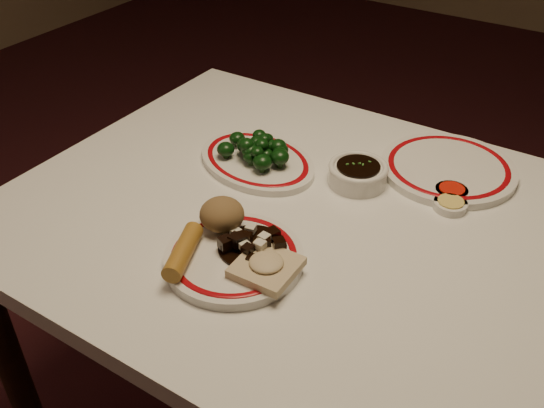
{
  "coord_description": "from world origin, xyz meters",
  "views": [
    {
      "loc": [
        0.41,
        -0.81,
        1.44
      ],
      "look_at": [
        -0.07,
        -0.07,
        0.8
      ],
      "focal_mm": 40.0,
      "sensor_mm": 36.0,
      "label": 1
    }
  ],
  "objects_px": {
    "dining_table": "(319,256)",
    "fried_wonton": "(266,266)",
    "soy_bowl": "(358,175)",
    "broccoli_pile": "(258,149)",
    "stirfry_heap": "(250,244)",
    "broccoli_plate": "(257,161)",
    "main_plate": "(234,257)",
    "spring_roll": "(183,251)",
    "rice_mound": "(222,214)"
  },
  "relations": [
    {
      "from": "dining_table",
      "to": "fried_wonton",
      "type": "relative_size",
      "value": 11.99
    },
    {
      "from": "fried_wonton",
      "to": "soy_bowl",
      "type": "xyz_separation_m",
      "value": [
        -0.0,
        0.34,
        -0.01
      ]
    },
    {
      "from": "broccoli_pile",
      "to": "stirfry_heap",
      "type": "bearing_deg",
      "value": -58.64
    },
    {
      "from": "broccoli_plate",
      "to": "soy_bowl",
      "type": "distance_m",
      "value": 0.22
    },
    {
      "from": "dining_table",
      "to": "soy_bowl",
      "type": "distance_m",
      "value": 0.18
    },
    {
      "from": "stirfry_heap",
      "to": "broccoli_pile",
      "type": "distance_m",
      "value": 0.3
    },
    {
      "from": "broccoli_pile",
      "to": "soy_bowl",
      "type": "distance_m",
      "value": 0.22
    },
    {
      "from": "stirfry_heap",
      "to": "broccoli_pile",
      "type": "xyz_separation_m",
      "value": [
        -0.16,
        0.26,
        0.01
      ]
    },
    {
      "from": "main_plate",
      "to": "spring_roll",
      "type": "relative_size",
      "value": 2.16
    },
    {
      "from": "rice_mound",
      "to": "stirfry_heap",
      "type": "bearing_deg",
      "value": -17.14
    },
    {
      "from": "rice_mound",
      "to": "spring_roll",
      "type": "relative_size",
      "value": 0.66
    },
    {
      "from": "broccoli_pile",
      "to": "spring_roll",
      "type": "bearing_deg",
      "value": -77.25
    },
    {
      "from": "stirfry_heap",
      "to": "fried_wonton",
      "type": "bearing_deg",
      "value": -30.51
    },
    {
      "from": "rice_mound",
      "to": "broccoli_plate",
      "type": "distance_m",
      "value": 0.25
    },
    {
      "from": "broccoli_plate",
      "to": "soy_bowl",
      "type": "height_order",
      "value": "soy_bowl"
    },
    {
      "from": "broccoli_pile",
      "to": "soy_bowl",
      "type": "xyz_separation_m",
      "value": [
        0.21,
        0.05,
        -0.02
      ]
    },
    {
      "from": "main_plate",
      "to": "dining_table",
      "type": "bearing_deg",
      "value": 70.56
    },
    {
      "from": "dining_table",
      "to": "spring_roll",
      "type": "relative_size",
      "value": 9.82
    },
    {
      "from": "broccoli_plate",
      "to": "rice_mound",
      "type": "bearing_deg",
      "value": -70.7
    },
    {
      "from": "rice_mound",
      "to": "fried_wonton",
      "type": "bearing_deg",
      "value": -22.95
    },
    {
      "from": "broccoli_pile",
      "to": "broccoli_plate",
      "type": "bearing_deg",
      "value": 162.84
    },
    {
      "from": "fried_wonton",
      "to": "soy_bowl",
      "type": "relative_size",
      "value": 0.85
    },
    {
      "from": "dining_table",
      "to": "broccoli_pile",
      "type": "distance_m",
      "value": 0.26
    },
    {
      "from": "main_plate",
      "to": "stirfry_heap",
      "type": "distance_m",
      "value": 0.04
    },
    {
      "from": "stirfry_heap",
      "to": "broccoli_pile",
      "type": "height_order",
      "value": "broccoli_pile"
    },
    {
      "from": "spring_roll",
      "to": "soy_bowl",
      "type": "distance_m",
      "value": 0.41
    },
    {
      "from": "rice_mound",
      "to": "soy_bowl",
      "type": "relative_size",
      "value": 0.68
    },
    {
      "from": "rice_mound",
      "to": "soy_bowl",
      "type": "bearing_deg",
      "value": 65.64
    },
    {
      "from": "dining_table",
      "to": "stirfry_heap",
      "type": "bearing_deg",
      "value": -107.12
    },
    {
      "from": "main_plate",
      "to": "broccoli_plate",
      "type": "distance_m",
      "value": 0.32
    },
    {
      "from": "fried_wonton",
      "to": "stirfry_heap",
      "type": "height_order",
      "value": "stirfry_heap"
    },
    {
      "from": "main_plate",
      "to": "soy_bowl",
      "type": "xyz_separation_m",
      "value": [
        0.07,
        0.33,
        0.01
      ]
    },
    {
      "from": "spring_roll",
      "to": "broccoli_pile",
      "type": "height_order",
      "value": "broccoli_pile"
    },
    {
      "from": "spring_roll",
      "to": "soy_bowl",
      "type": "height_order",
      "value": "spring_roll"
    },
    {
      "from": "soy_bowl",
      "to": "dining_table",
      "type": "bearing_deg",
      "value": -90.89
    },
    {
      "from": "rice_mound",
      "to": "stirfry_heap",
      "type": "xyz_separation_m",
      "value": [
        0.08,
        -0.02,
        -0.02
      ]
    },
    {
      "from": "dining_table",
      "to": "spring_roll",
      "type": "xyz_separation_m",
      "value": [
        -0.13,
        -0.24,
        0.13
      ]
    },
    {
      "from": "broccoli_plate",
      "to": "main_plate",
      "type": "bearing_deg",
      "value": -63.34
    },
    {
      "from": "rice_mound",
      "to": "spring_roll",
      "type": "bearing_deg",
      "value": -91.67
    },
    {
      "from": "spring_roll",
      "to": "broccoli_pile",
      "type": "xyz_separation_m",
      "value": [
        -0.08,
        0.34,
        0.0
      ]
    },
    {
      "from": "main_plate",
      "to": "broccoli_pile",
      "type": "distance_m",
      "value": 0.32
    },
    {
      "from": "stirfry_heap",
      "to": "broccoli_plate",
      "type": "distance_m",
      "value": 0.3
    },
    {
      "from": "broccoli_pile",
      "to": "main_plate",
      "type": "bearing_deg",
      "value": -63.65
    },
    {
      "from": "main_plate",
      "to": "spring_roll",
      "type": "bearing_deg",
      "value": -138.68
    },
    {
      "from": "main_plate",
      "to": "broccoli_plate",
      "type": "relative_size",
      "value": 0.83
    },
    {
      "from": "dining_table",
      "to": "broccoli_pile",
      "type": "bearing_deg",
      "value": 155.59
    },
    {
      "from": "dining_table",
      "to": "stirfry_heap",
      "type": "distance_m",
      "value": 0.21
    },
    {
      "from": "stirfry_heap",
      "to": "broccoli_plate",
      "type": "height_order",
      "value": "stirfry_heap"
    },
    {
      "from": "stirfry_heap",
      "to": "main_plate",
      "type": "bearing_deg",
      "value": -122.48
    },
    {
      "from": "fried_wonton",
      "to": "broccoli_pile",
      "type": "bearing_deg",
      "value": 126.06
    }
  ]
}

